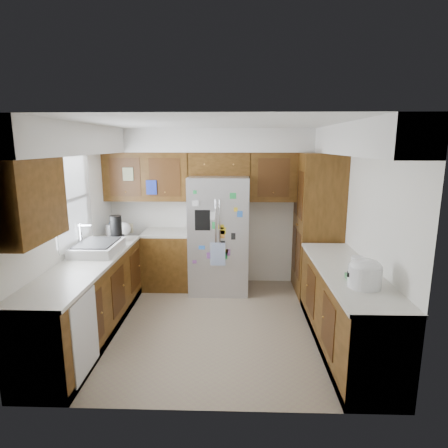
% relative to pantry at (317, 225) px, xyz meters
% --- Properties ---
extents(floor, '(3.60, 3.60, 0.00)m').
position_rel_pantry_xyz_m(floor, '(-1.50, -1.15, -1.07)').
color(floor, gray).
rests_on(floor, ground).
extents(room_shell, '(3.64, 3.24, 2.52)m').
position_rel_pantry_xyz_m(room_shell, '(-1.61, -0.79, 0.75)').
color(room_shell, white).
rests_on(room_shell, ground).
extents(left_counter_run, '(1.36, 3.20, 0.92)m').
position_rel_pantry_xyz_m(left_counter_run, '(-2.86, -1.12, -0.65)').
color(left_counter_run, '#3F270C').
rests_on(left_counter_run, ground).
extents(right_counter_run, '(0.63, 2.25, 0.92)m').
position_rel_pantry_xyz_m(right_counter_run, '(0.00, -1.62, -0.65)').
color(right_counter_run, '#3F270C').
rests_on(right_counter_run, ground).
extents(pantry, '(0.60, 0.90, 2.15)m').
position_rel_pantry_xyz_m(pantry, '(0.00, 0.00, 0.00)').
color(pantry, '#3F270C').
rests_on(pantry, ground).
extents(fridge, '(0.90, 0.79, 1.80)m').
position_rel_pantry_xyz_m(fridge, '(-1.50, 0.05, -0.17)').
color(fridge, '#B0B0B6').
rests_on(fridge, ground).
extents(bridge_cabinet, '(0.96, 0.34, 0.35)m').
position_rel_pantry_xyz_m(bridge_cabinet, '(-1.50, 0.28, 0.90)').
color(bridge_cabinet, '#3F270C').
rests_on(bridge_cabinet, fridge).
extents(fridge_top_items, '(0.62, 0.31, 0.28)m').
position_rel_pantry_xyz_m(fridge_top_items, '(-1.48, 0.25, 1.20)').
color(fridge_top_items, blue).
rests_on(fridge_top_items, bridge_cabinet).
extents(sink_assembly, '(0.52, 0.70, 0.37)m').
position_rel_pantry_xyz_m(sink_assembly, '(-3.00, -1.05, -0.09)').
color(sink_assembly, silver).
rests_on(sink_assembly, left_counter_run).
extents(left_counter_clutter, '(0.35, 0.84, 0.38)m').
position_rel_pantry_xyz_m(left_counter_clutter, '(-2.96, -0.31, -0.02)').
color(left_counter_clutter, black).
rests_on(left_counter_clutter, left_counter_run).
extents(rice_cooker, '(0.33, 0.32, 0.28)m').
position_rel_pantry_xyz_m(rice_cooker, '(-0.00, -2.14, -0.01)').
color(rice_cooker, white).
rests_on(rice_cooker, right_counter_run).
extents(paper_towel, '(0.12, 0.12, 0.27)m').
position_rel_pantry_xyz_m(paper_towel, '(-0.04, -2.03, -0.02)').
color(paper_towel, white).
rests_on(paper_towel, right_counter_run).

